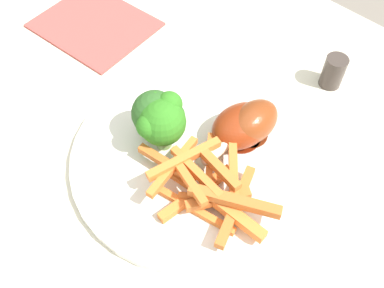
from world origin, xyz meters
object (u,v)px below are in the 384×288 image
at_px(broccoli_floret_front, 161,120).
at_px(dining_table, 243,220).
at_px(carrot_fries_pile, 209,188).
at_px(dinner_plate, 192,156).
at_px(broccoli_floret_middle, 159,113).
at_px(pepper_shaker, 333,72).
at_px(chicken_drumstick_far, 239,128).
at_px(chicken_drumstick_near, 250,125).

bearing_deg(broccoli_floret_front, dining_table, -156.49).
bearing_deg(carrot_fries_pile, dinner_plate, -28.19).
height_order(broccoli_floret_middle, pepper_shaker, broccoli_floret_middle).
distance_m(dinner_plate, chicken_drumstick_far, 0.07).
bearing_deg(dining_table, dinner_plate, 25.50).
bearing_deg(chicken_drumstick_far, broccoli_floret_middle, 41.25).
bearing_deg(chicken_drumstick_near, chicken_drumstick_far, 55.21).
bearing_deg(pepper_shaker, broccoli_floret_middle, 67.09).
distance_m(broccoli_floret_front, pepper_shaker, 0.25).
bearing_deg(carrot_fries_pile, dining_table, -103.99).
height_order(dinner_plate, broccoli_floret_middle, broccoli_floret_middle).
distance_m(dining_table, chicken_drumstick_near, 0.16).
relative_size(chicken_drumstick_near, pepper_shaker, 2.61).
distance_m(broccoli_floret_middle, chicken_drumstick_far, 0.10).
height_order(broccoli_floret_front, pepper_shaker, broccoli_floret_front).
xyz_separation_m(broccoli_floret_middle, chicken_drumstick_far, (-0.07, -0.06, -0.02)).
height_order(broccoli_floret_front, carrot_fries_pile, broccoli_floret_front).
xyz_separation_m(dining_table, pepper_shaker, (0.02, -0.19, 0.14)).
bearing_deg(broccoli_floret_front, broccoli_floret_middle, -29.37).
distance_m(carrot_fries_pile, pepper_shaker, 0.25).
relative_size(dining_table, broccoli_floret_front, 14.57).
distance_m(dinner_plate, pepper_shaker, 0.23).
bearing_deg(dinner_plate, chicken_drumstick_far, -113.58).
relative_size(chicken_drumstick_near, chicken_drumstick_far, 0.92).
bearing_deg(chicken_drumstick_near, dinner_plate, 64.34).
bearing_deg(chicken_drumstick_near, dining_table, 137.80).
height_order(dining_table, carrot_fries_pile, carrot_fries_pile).
relative_size(chicken_drumstick_far, pepper_shaker, 2.83).
xyz_separation_m(broccoli_floret_middle, pepper_shaker, (-0.10, -0.23, -0.03)).
height_order(carrot_fries_pile, pepper_shaker, carrot_fries_pile).
distance_m(dining_table, broccoli_floret_middle, 0.21).
bearing_deg(chicken_drumstick_far, carrot_fries_pile, 109.39).
xyz_separation_m(broccoli_floret_middle, chicken_drumstick_near, (-0.08, -0.07, -0.02)).
height_order(dining_table, broccoli_floret_middle, broccoli_floret_middle).
relative_size(dining_table, chicken_drumstick_near, 8.69).
xyz_separation_m(dinner_plate, broccoli_floret_middle, (0.05, 0.01, 0.05)).
bearing_deg(pepper_shaker, chicken_drumstick_far, 81.04).
height_order(broccoli_floret_front, chicken_drumstick_far, broccoli_floret_front).
relative_size(dinner_plate, broccoli_floret_middle, 4.23).
xyz_separation_m(dinner_plate, pepper_shaker, (-0.05, -0.22, 0.02)).
distance_m(dining_table, pepper_shaker, 0.24).
height_order(chicken_drumstick_near, chicken_drumstick_far, chicken_drumstick_near).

